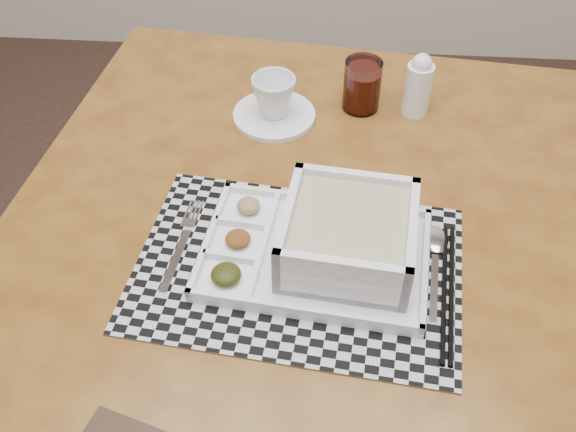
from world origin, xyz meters
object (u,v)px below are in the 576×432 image
at_px(dining_table, 313,235).
at_px(creamer_bottle, 418,85).
at_px(cup, 274,96).
at_px(serving_tray, 337,242).
at_px(juice_glass, 362,87).

relative_size(dining_table, creamer_bottle, 8.65).
bearing_deg(creamer_bottle, cup, -171.92).
distance_m(serving_tray, juice_glass, 0.38).
bearing_deg(serving_tray, creamer_bottle, 69.83).
distance_m(juice_glass, creamer_bottle, 0.10).
distance_m(cup, juice_glass, 0.16).
xyz_separation_m(serving_tray, cup, (-0.12, 0.33, 0.01)).
relative_size(serving_tray, juice_glass, 3.60).
height_order(dining_table, cup, cup).
distance_m(cup, creamer_bottle, 0.26).
relative_size(cup, creamer_bottle, 0.66).
xyz_separation_m(cup, juice_glass, (0.16, 0.04, -0.00)).
relative_size(juice_glass, creamer_bottle, 0.79).
height_order(serving_tray, cup, serving_tray).
height_order(serving_tray, creamer_bottle, creamer_bottle).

